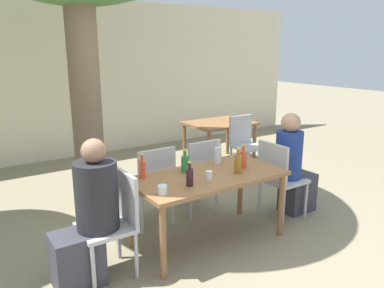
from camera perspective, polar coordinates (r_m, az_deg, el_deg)
ground_plane at (r=4.04m, az=2.44°, el=-14.41°), size 30.00×30.00×0.00m
cafe_building_wall at (r=7.12m, az=-16.65°, el=9.40°), size 10.00×0.08×2.80m
dining_table_front at (r=3.77m, az=2.54°, el=-5.83°), size 1.55×0.77×0.72m
dining_table_back at (r=6.43m, az=4.21°, el=2.51°), size 1.09×0.84×0.72m
patio_chair_0 at (r=3.37m, az=-11.69°, el=-10.90°), size 0.44×0.44×0.92m
patio_chair_1 at (r=4.45m, az=13.07°, el=-4.64°), size 0.44×0.44×0.92m
patio_chair_2 at (r=4.16m, az=-6.02°, el=-5.71°), size 0.44×0.44×0.92m
patio_chair_3 at (r=4.46m, az=1.04°, el=-4.22°), size 0.44×0.44×0.92m
patio_chair_4 at (r=5.96m, az=8.05°, el=0.43°), size 0.44×0.44×0.92m
person_seated_0 at (r=3.29m, az=-15.52°, el=-11.09°), size 0.58×0.36×1.25m
person_seated_1 at (r=4.61m, az=15.12°, el=-3.72°), size 0.56×0.31×1.24m
wine_bottle_0 at (r=3.42m, az=-0.35°, el=-4.97°), size 0.07×0.07×0.23m
soda_bottle_1 at (r=3.64m, az=-7.57°, el=-3.76°), size 0.06×0.06×0.24m
amber_bottle_2 at (r=3.78m, az=7.03°, el=-2.96°), size 0.08×0.08×0.26m
water_bottle_3 at (r=4.07m, az=3.98°, el=-1.63°), size 0.07×0.07×0.26m
soda_bottle_4 at (r=3.96m, az=7.81°, el=-2.24°), size 0.07×0.07×0.25m
green_bottle_5 at (r=3.78m, az=-1.05°, el=-3.00°), size 0.08×0.08×0.24m
drinking_glass_0 at (r=3.56m, az=2.60°, el=-4.87°), size 0.06×0.06×0.09m
drinking_glass_1 at (r=3.25m, az=-4.52°, el=-6.98°), size 0.08×0.08×0.08m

